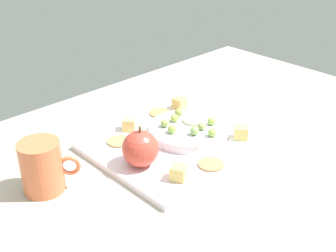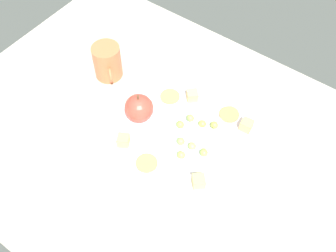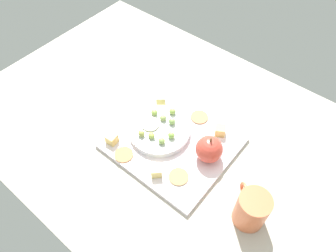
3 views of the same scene
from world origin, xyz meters
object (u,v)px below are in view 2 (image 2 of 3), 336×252
(cheese_cube_2, at_px, (199,181))
(grape_7, at_px, (192,146))
(cup, at_px, (107,62))
(cheese_cube_3, at_px, (247,125))
(apple_whole, at_px, (139,108))
(serving_dish, at_px, (195,139))
(grape_1, at_px, (180,125))
(apple_slice_0, at_px, (206,140))
(cracker_2, at_px, (147,163))
(grape_3, at_px, (202,124))
(cheese_cube_0, at_px, (123,140))
(cracker_1, at_px, (229,114))
(grape_2, at_px, (204,153))
(grape_0, at_px, (214,125))
(grape_5, at_px, (190,118))
(grape_6, at_px, (181,155))
(grape_4, at_px, (180,141))
(platter, at_px, (178,134))

(cheese_cube_2, relative_size, grape_7, 1.40)
(cup, bearing_deg, cheese_cube_3, 7.46)
(apple_whole, bearing_deg, serving_dish, 7.15)
(grape_1, bearing_deg, apple_whole, -167.69)
(apple_slice_0, bearing_deg, cracker_2, -123.90)
(cracker_2, relative_size, apple_slice_0, 1.03)
(grape_3, xyz_separation_m, grape_7, (0.02, -0.07, -0.00))
(cheese_cube_0, bearing_deg, cup, 139.33)
(cheese_cube_3, height_order, cup, cup)
(cracker_1, bearing_deg, grape_7, -95.51)
(apple_whole, xyz_separation_m, grape_2, (0.20, -0.01, -0.01))
(grape_0, bearing_deg, grape_5, -164.63)
(grape_6, bearing_deg, cracker_2, -140.10)
(cracker_2, distance_m, grape_1, 0.12)
(grape_3, bearing_deg, apple_whole, -158.83)
(grape_3, bearing_deg, apple_slice_0, -44.40)
(cracker_2, height_order, grape_6, grape_6)
(grape_3, distance_m, grape_6, 0.10)
(cracker_1, xyz_separation_m, grape_5, (-0.06, -0.08, 0.03))
(cheese_cube_3, height_order, apple_slice_0, cheese_cube_3)
(grape_4, bearing_deg, apple_whole, 173.53)
(grape_1, relative_size, grape_5, 1.00)
(grape_0, bearing_deg, cheese_cube_3, 43.41)
(cracker_1, bearing_deg, grape_5, -126.69)
(apple_slice_0, bearing_deg, cheese_cube_3, 61.52)
(cracker_2, relative_size, grape_4, 2.60)
(grape_5, bearing_deg, grape_2, -38.20)
(platter, height_order, grape_4, grape_4)
(grape_6, bearing_deg, grape_7, 80.17)
(platter, xyz_separation_m, cup, (-0.27, 0.06, 0.04))
(grape_0, height_order, grape_5, same)
(grape_0, bearing_deg, cheese_cube_2, -70.43)
(cheese_cube_3, xyz_separation_m, grape_2, (-0.04, -0.14, 0.02))
(apple_whole, xyz_separation_m, apple_slice_0, (0.18, 0.03, -0.01))
(serving_dish, bearing_deg, grape_0, 67.48)
(grape_5, relative_size, grape_7, 1.00)
(grape_1, relative_size, grape_3, 1.00)
(grape_1, distance_m, grape_4, 0.05)
(cheese_cube_3, bearing_deg, grape_5, -148.45)
(grape_7, bearing_deg, apple_whole, 176.47)
(grape_0, bearing_deg, apple_slice_0, -82.56)
(apple_whole, relative_size, cup, 0.73)
(cheese_cube_0, distance_m, cup, 0.25)
(apple_whole, xyz_separation_m, grape_7, (0.16, -0.01, -0.01))
(grape_2, distance_m, grape_5, 0.10)
(platter, xyz_separation_m, cheese_cube_3, (0.13, 0.11, 0.02))
(serving_dish, distance_m, grape_5, 0.05)
(apple_whole, bearing_deg, grape_3, 21.17)
(grape_4, bearing_deg, cheese_cube_2, -31.52)
(cracker_1, relative_size, cup, 0.52)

